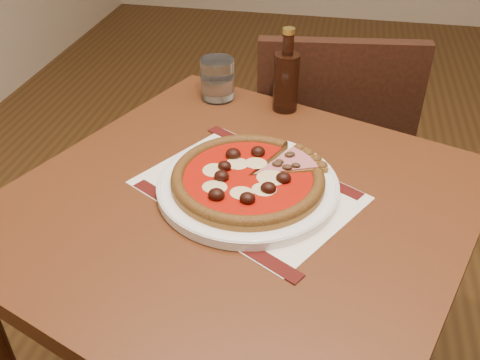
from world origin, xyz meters
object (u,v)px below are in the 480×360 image
table (238,240)px  pizza (248,177)px  chair_far (328,151)px  bottle (286,79)px  water_glass (217,79)px  plate (248,186)px

table → pizza: 0.14m
table → chair_far: (0.15, 0.59, -0.14)m
bottle → pizza: bearing=-94.4°
water_glass → bottle: 0.17m
table → bottle: bottle is taller
chair_far → water_glass: (-0.28, -0.20, 0.30)m
table → plate: 0.12m
plate → water_glass: size_ratio=3.41×
water_glass → plate: bearing=-68.5°
chair_far → water_glass: chair_far is taller
chair_far → table: bearing=68.7°
bottle → table: bearing=-96.0°
table → pizza: (0.01, 0.03, 0.13)m
table → pizza: pizza is taller
pizza → chair_far: bearing=76.3°
chair_far → bottle: bottle is taller
plate → pizza: 0.02m
table → chair_far: chair_far is taller
chair_far → pizza: 0.64m
chair_far → pizza: (-0.14, -0.57, 0.28)m
pizza → bottle: bearing=85.6°
plate → water_glass: 0.40m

